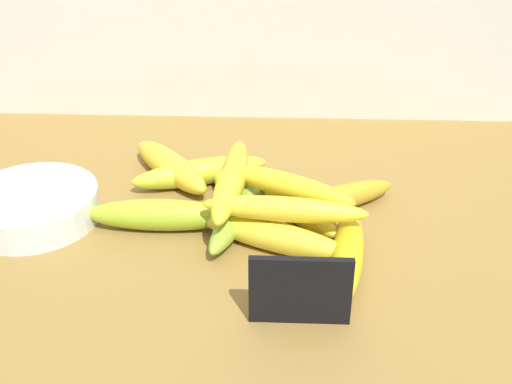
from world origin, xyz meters
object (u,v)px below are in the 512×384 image
object	(u,v)px
fruit_bowl	(33,206)
banana_4	(161,215)
chalkboard_sign	(300,293)
banana_5	(200,172)
banana_11	(285,209)
banana_3	(170,166)
banana_1	(348,254)
banana_9	(234,173)
banana_7	(295,207)
banana_10	(228,189)
banana_12	(288,185)
banana_6	(238,211)
banana_2	(338,198)
banana_8	(274,236)
banana_0	(231,193)

from	to	relation	value
fruit_bowl	banana_4	world-z (taller)	same
chalkboard_sign	banana_5	size ratio (longest dim) A/B	0.53
fruit_bowl	banana_11	distance (cm)	34.84
banana_5	chalkboard_sign	bearing A→B (deg)	-64.60
chalkboard_sign	banana_3	world-z (taller)	chalkboard_sign
chalkboard_sign	banana_11	world-z (taller)	chalkboard_sign
banana_1	banana_3	bearing A→B (deg)	139.65
banana_9	banana_7	bearing A→B (deg)	-21.47
banana_4	chalkboard_sign	bearing A→B (deg)	-44.28
banana_4	banana_1	bearing A→B (deg)	-17.36
banana_7	banana_10	world-z (taller)	banana_10
banana_1	banana_9	xyz separation A→B (cm)	(-14.77, 14.08, 3.22)
banana_4	banana_9	bearing A→B (deg)	34.64
banana_4	banana_5	bearing A→B (deg)	72.74
banana_1	banana_7	world-z (taller)	same
banana_5	banana_12	distance (cm)	16.59
banana_7	banana_10	size ratio (longest dim) A/B	1.00
fruit_bowl	banana_10	size ratio (longest dim) A/B	1.03
banana_9	banana_6	bearing A→B (deg)	-80.09
chalkboard_sign	banana_7	bearing A→B (deg)	90.39
banana_2	banana_12	size ratio (longest dim) A/B	0.94
banana_5	banana_4	bearing A→B (deg)	-107.26
banana_2	banana_11	size ratio (longest dim) A/B	0.86
banana_1	banana_6	size ratio (longest dim) A/B	0.89
banana_11	banana_2	bearing A→B (deg)	50.87
fruit_bowl	banana_1	world-z (taller)	fruit_bowl
banana_5	banana_6	world-z (taller)	banana_5
chalkboard_sign	banana_8	world-z (taller)	chalkboard_sign
banana_5	banana_1	bearing A→B (deg)	-44.44
banana_1	banana_4	distance (cm)	25.35
banana_8	chalkboard_sign	bearing A→B (deg)	-77.65
banana_1	banana_6	xyz separation A→B (cm)	(-13.96, 9.45, -0.11)
banana_1	banana_12	bearing A→B (deg)	125.36
chalkboard_sign	banana_0	xyz separation A→B (cm)	(-9.21, 24.58, -2.17)
fruit_bowl	banana_7	bearing A→B (deg)	2.44
banana_11	chalkboard_sign	bearing A→B (deg)	-83.25
banana_8	banana_3	bearing A→B (deg)	131.78
banana_0	banana_9	world-z (taller)	banana_9
banana_5	banana_7	world-z (taller)	banana_5
fruit_bowl	banana_5	world-z (taller)	fruit_bowl
banana_6	banana_11	world-z (taller)	banana_11
banana_6	banana_10	xyz separation A→B (cm)	(-1.36, -0.21, 3.51)
banana_6	banana_10	world-z (taller)	banana_10
banana_2	banana_5	bearing A→B (deg)	161.89
banana_5	banana_10	size ratio (longest dim) A/B	1.20
banana_4	banana_12	size ratio (longest dim) A/B	1.04
banana_4	banana_6	size ratio (longest dim) A/B	0.96
banana_4	banana_8	size ratio (longest dim) A/B	0.96
chalkboard_sign	banana_10	xyz separation A→B (cm)	(-9.25, 19.35, 1.46)
banana_5	banana_11	xyz separation A→B (cm)	(12.59, -15.80, 3.52)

